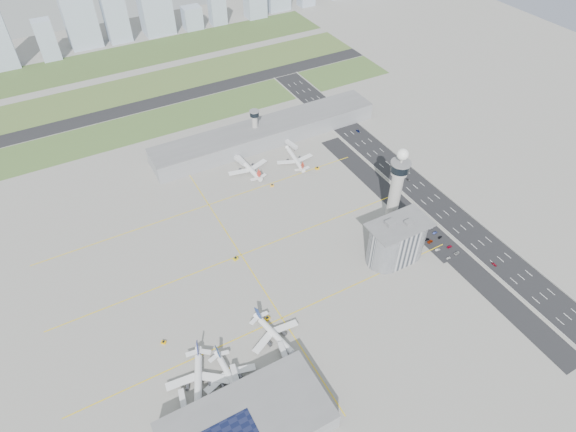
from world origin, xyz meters
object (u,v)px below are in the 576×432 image
admin_building (397,241)px  jet_bridge_far_1 (287,142)px  secondary_tower (255,124)px  car_lot_11 (421,220)px  airplane_near_c (276,333)px  car_lot_2 (430,242)px  jet_bridge_near_2 (288,365)px  tug_5 (317,168)px  car_lot_5 (414,227)px  car_lot_7 (450,247)px  tug_3 (236,258)px  car_lot_3 (427,239)px  car_hw_1 (408,180)px  airplane_far_b (295,156)px  car_hw_2 (358,131)px  car_lot_9 (435,233)px  airplane_near_b (230,376)px  car_lot_6 (457,253)px  tug_0 (164,342)px  control_tower (397,184)px  tug_2 (267,318)px  tug_4 (272,185)px  airplane_near_a (198,380)px  airplane_far_a (248,164)px  jet_bridge_near_0 (186,416)px  jet_bridge_far_0 (236,158)px  car_lot_10 (430,228)px  tug_1 (232,369)px  car_lot_1 (438,250)px  car_hw_4 (312,105)px  jet_bridge_near_1 (239,389)px  car_lot_0 (448,258)px  car_hw_0 (494,264)px  car_lot_4 (415,230)px  car_lot_8 (440,237)px

admin_building → jet_bridge_far_1: bearing=90.0°
secondary_tower → car_lot_11: (62.20, -153.32, -18.25)m
airplane_near_c → car_lot_2: size_ratio=8.53×
jet_bridge_near_2 → jet_bridge_far_1: bearing=-18.5°
airplane_near_c → tug_5: (107.63, 129.58, -4.46)m
car_lot_5 → car_lot_7: car_lot_5 is taller
tug_3 → jet_bridge_near_2: bearing=-21.1°
jet_bridge_far_1 → car_lot_3: size_ratio=3.51×
car_lot_2 → car_hw_1: (31.64, 63.10, -0.06)m
airplane_far_b → car_hw_2: (74.71, 12.09, -4.77)m
car_lot_7 → car_lot_9: size_ratio=1.09×
car_lot_7 → airplane_near_b: bearing=97.1°
car_lot_3 → car_lot_5: 14.23m
car_lot_6 → tug_0: bearing=76.8°
car_hw_2 → control_tower: bearing=-110.3°
car_lot_11 → tug_2: bearing=95.2°
car_lot_3 → car_lot_7: (9.19, -13.42, 0.01)m
tug_4 → car_hw_2: bearing=-42.3°
tug_0 → car_lot_9: tug_0 is taller
airplane_near_a → car_lot_6: airplane_near_a is taller
car_lot_3 → car_hw_2: bearing=-8.0°
admin_building → car_lot_11: bearing=24.9°
control_tower → car_lot_2: size_ratio=14.18×
airplane_far_a → jet_bridge_near_0: airplane_far_a is taller
jet_bridge_far_0 → car_lot_3: size_ratio=3.51×
airplane_near_a → jet_bridge_far_0: (102.74, 178.74, -3.06)m
airplane_far_b → car_lot_7: airplane_far_b is taller
car_lot_11 → airplane_near_c: bearing=100.7°
jet_bridge_near_0 → car_lot_11: 213.16m
car_lot_9 → car_lot_10: (0.61, 5.61, 0.02)m
airplane_near_c → tug_1: size_ratio=13.94×
tug_0 → tug_3: (64.24, 39.88, 0.14)m
car_lot_7 → tug_0: bearing=84.8°
jet_bridge_near_2 → jet_bridge_far_0: bearing=-5.9°
jet_bridge_near_0 → car_lot_1: size_ratio=3.59×
car_lot_1 → car_lot_10: 22.02m
tug_0 → car_lot_7: tug_0 is taller
car_hw_4 → jet_bridge_near_1: bearing=-120.9°
car_hw_4 → car_lot_0: bearing=-88.8°
airplane_near_a → car_hw_1: (215.83, 86.06, -5.34)m
car_lot_2 → car_hw_2: (37.48, 142.97, -0.01)m
tug_1 → car_lot_11: bearing=153.8°
admin_building → tug_3: admin_building is taller
jet_bridge_far_1 → car_lot_9: (40.59, -150.62, -2.24)m
car_lot_7 → admin_building: bearing=74.1°
jet_bridge_near_1 → car_hw_0: size_ratio=3.75×
car_lot_4 → car_lot_6: car_lot_6 is taller
car_lot_1 → car_lot_5: car_lot_1 is taller
secondary_tower → admin_building: size_ratio=0.76×
airplane_far_a → car_lot_8: 164.42m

